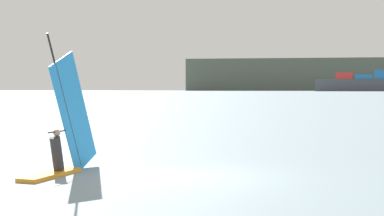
{
  "coord_description": "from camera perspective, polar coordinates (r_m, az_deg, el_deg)",
  "views": [
    {
      "loc": [
        4.64,
        -15.56,
        2.61
      ],
      "look_at": [
        -1.05,
        3.86,
        1.91
      ],
      "focal_mm": 51.2,
      "sensor_mm": 36.0,
      "label": 1
    }
  ],
  "objects": [
    {
      "name": "ground_plane",
      "position": [
        16.45,
        -0.26,
        -7.14
      ],
      "size": [
        4000.0,
        4000.0,
        0.0
      ],
      "primitive_type": "plane",
      "color": "gray"
    },
    {
      "name": "windsurfer",
      "position": [
        17.37,
        -13.29,
        -3.27
      ],
      "size": [
        0.77,
        3.95,
        4.42
      ],
      "rotation": [
        0.0,
        0.0,
        4.66
      ],
      "color": "orange",
      "rests_on": "ground_plane"
    },
    {
      "name": "distant_headland",
      "position": [
        1006.05,
        18.79,
        3.12
      ],
      "size": [
        669.52,
        418.39,
        48.52
      ],
      "primitive_type": "cube",
      "rotation": [
        0.0,
        0.0,
        0.15
      ],
      "color": "#4C564C",
      "rests_on": "ground_plane"
    }
  ]
}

